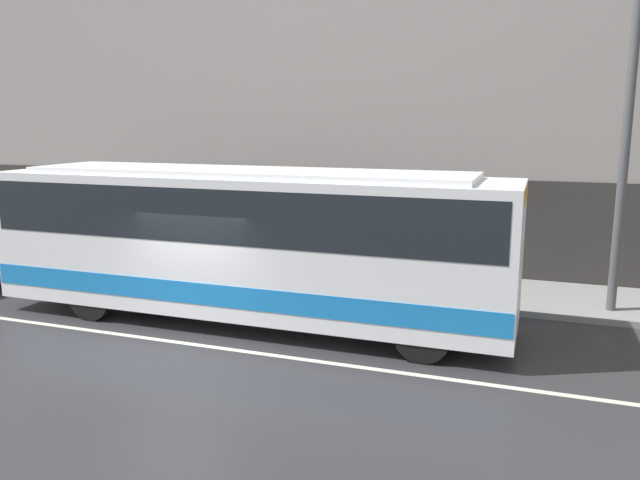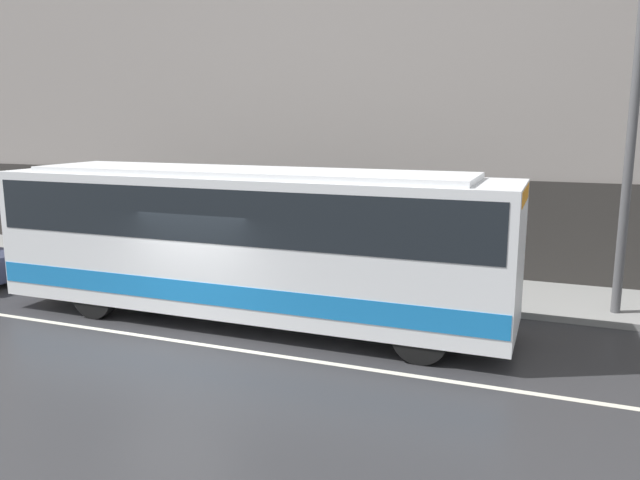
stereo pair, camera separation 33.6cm
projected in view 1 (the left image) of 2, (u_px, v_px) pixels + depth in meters
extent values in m
plane|color=#2D2D30|center=(182.00, 343.00, 12.37)|extent=(60.00, 60.00, 0.00)
cube|color=gray|center=(289.00, 275.00, 17.46)|extent=(60.00, 3.06, 0.15)
cube|color=gray|center=(309.00, 64.00, 17.91)|extent=(60.00, 0.30, 11.90)
cube|color=#2D2B28|center=(308.00, 221.00, 18.61)|extent=(60.00, 0.06, 2.80)
cube|color=beige|center=(182.00, 343.00, 12.36)|extent=(54.00, 0.14, 0.01)
cube|color=white|center=(246.00, 241.00, 13.41)|extent=(11.34, 2.47, 2.86)
cube|color=#1972BF|center=(246.00, 281.00, 13.58)|extent=(11.29, 2.49, 0.45)
cube|color=black|center=(245.00, 209.00, 13.28)|extent=(11.00, 2.49, 1.09)
cube|color=orange|center=(523.00, 194.00, 11.32)|extent=(0.12, 1.85, 0.28)
cube|color=white|center=(244.00, 172.00, 13.13)|extent=(9.64, 2.10, 0.12)
cylinder|color=black|center=(423.00, 334.00, 11.31)|extent=(1.05, 0.28, 1.05)
cylinder|color=black|center=(441.00, 303.00, 13.29)|extent=(1.05, 0.28, 1.05)
cylinder|color=black|center=(91.00, 297.00, 13.74)|extent=(1.05, 0.28, 1.05)
cylinder|color=black|center=(149.00, 274.00, 15.73)|extent=(1.05, 0.28, 1.05)
cylinder|color=black|center=(6.00, 270.00, 17.03)|extent=(0.64, 0.20, 0.64)
cylinder|color=#4C4C4F|center=(629.00, 107.00, 13.20)|extent=(0.20, 0.20, 8.95)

